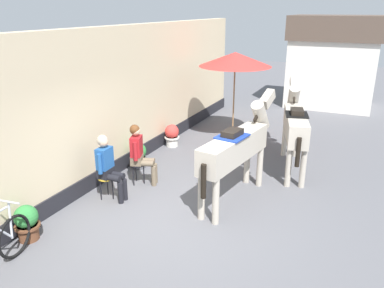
% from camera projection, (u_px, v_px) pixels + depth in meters
% --- Properties ---
extents(ground_plane, '(40.00, 40.00, 0.00)m').
position_uv_depth(ground_plane, '(236.00, 163.00, 9.90)').
color(ground_plane, '#56565B').
extents(pub_facade_wall, '(0.34, 14.00, 3.40)m').
position_uv_depth(pub_facade_wall, '(115.00, 108.00, 9.11)').
color(pub_facade_wall, '#CCB793').
rests_on(pub_facade_wall, ground_plane).
extents(distant_cottage, '(3.40, 2.60, 3.50)m').
position_uv_depth(distant_cottage, '(333.00, 61.00, 15.18)').
color(distant_cottage, silver).
rests_on(distant_cottage, ground_plane).
extents(seated_visitor_near, '(0.61, 0.49, 1.39)m').
position_uv_depth(seated_visitor_near, '(108.00, 164.00, 7.83)').
color(seated_visitor_near, gold).
rests_on(seated_visitor_near, ground_plane).
extents(seated_visitor_far, '(0.61, 0.49, 1.39)m').
position_uv_depth(seated_visitor_far, '(140.00, 151.00, 8.52)').
color(seated_visitor_far, black).
rests_on(seated_visitor_far, ground_plane).
extents(saddled_horse_near, '(0.76, 2.98, 2.06)m').
position_uv_depth(saddled_horse_near, '(237.00, 146.00, 7.71)').
color(saddled_horse_near, '#B2A899').
rests_on(saddled_horse_near, ground_plane).
extents(saddled_horse_far, '(1.04, 2.93, 2.06)m').
position_uv_depth(saddled_horse_far, '(295.00, 123.00, 9.25)').
color(saddled_horse_far, '#B2A899').
rests_on(saddled_horse_far, ground_plane).
extents(flower_planter_nearest, '(0.43, 0.43, 0.64)m').
position_uv_depth(flower_planter_nearest, '(27.00, 222.00, 6.56)').
color(flower_planter_nearest, brown).
rests_on(flower_planter_nearest, ground_plane).
extents(flower_planter_inner_far, '(0.43, 0.43, 0.64)m').
position_uv_depth(flower_planter_inner_far, '(138.00, 155.00, 9.54)').
color(flower_planter_inner_far, '#4C4C51').
rests_on(flower_planter_inner_far, ground_plane).
extents(flower_planter_farthest, '(0.43, 0.43, 0.64)m').
position_uv_depth(flower_planter_farthest, '(172.00, 135.00, 11.03)').
color(flower_planter_farthest, beige).
rests_on(flower_planter_farthest, ground_plane).
extents(cafe_parasol, '(2.10, 2.10, 2.58)m').
position_uv_depth(cafe_parasol, '(235.00, 60.00, 11.04)').
color(cafe_parasol, black).
rests_on(cafe_parasol, ground_plane).
extents(spare_stool_white, '(0.32, 0.32, 0.46)m').
position_uv_depth(spare_stool_white, '(229.00, 143.00, 10.17)').
color(spare_stool_white, white).
rests_on(spare_stool_white, ground_plane).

